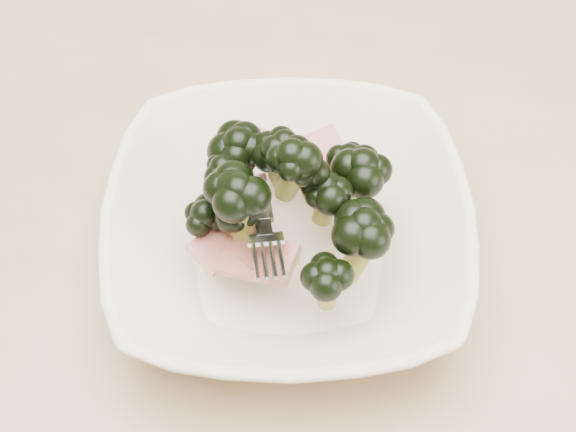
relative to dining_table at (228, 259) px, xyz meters
The scene contains 2 objects.
dining_table is the anchor object (origin of this frame).
broccoli_dish 0.16m from the dining_table, 38.28° to the right, with size 0.30×0.30×0.12m.
Camera 1 is at (0.13, -0.37, 1.23)m, focal length 50.00 mm.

